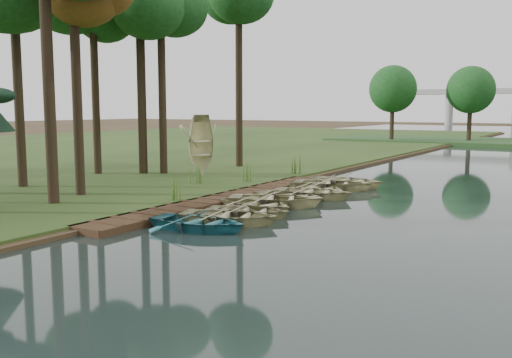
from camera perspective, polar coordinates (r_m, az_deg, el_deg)
The scene contains 20 objects.
ground at distance 24.16m, azimuth 0.04°, elevation -2.71°, with size 300.00×300.00×0.00m, color #3D2F1D.
boardwalk at distance 25.00m, azimuth -3.08°, elevation -2.04°, with size 1.60×16.00×0.30m, color #352314.
rowboat_0 at distance 19.19m, azimuth -5.78°, elevation -4.08°, with size 2.45×3.44×0.71m, color #2A6B76.
rowboat_1 at distance 20.11m, azimuth -2.74°, elevation -3.50°, with size 2.53×3.54×0.73m, color #BCB988.
rowboat_2 at distance 21.25m, azimuth -0.79°, elevation -3.03°, with size 2.27×3.17×0.66m, color #BCB988.
rowboat_3 at distance 22.66m, azimuth 0.04°, elevation -2.32°, with size 2.45×3.43×0.71m, color #BCB988.
rowboat_4 at distance 23.58m, azimuth 1.99°, elevation -1.83°, with size 2.80×3.92×0.81m, color #BCB988.
rowboat_5 at distance 24.85m, azimuth 3.36°, elevation -1.52°, with size 2.39×3.35×0.69m, color #BCB988.
rowboat_6 at distance 25.84m, azimuth 5.68°, elevation -1.15°, with size 2.56×3.59×0.74m, color #BCB988.
rowboat_7 at distance 27.53m, azimuth 6.07°, elevation -0.73°, with size 2.30×3.21×0.67m, color #BCB988.
rowboat_8 at distance 28.58m, azimuth 7.68°, elevation -0.31°, with size 2.83×3.97×0.82m, color #BCB988.
rowboat_9 at distance 29.77m, azimuth 9.04°, elevation -0.06°, with size 2.78×3.89×0.81m, color #BCB988.
stored_rowboat at distance 32.31m, azimuth -5.53°, elevation 0.92°, with size 2.47×3.46×0.72m, color #BCB988.
tree_3 at distance 35.03m, azimuth -16.04°, elevation 16.40°, with size 4.97×4.97×11.84m.
tree_4 at distance 34.49m, azimuth -9.54°, elevation 17.17°, with size 4.28×4.28×11.87m.
tree_6 at distance 38.23m, azimuth -1.74°, elevation 17.23°, with size 4.01×4.01×12.46m.
reeds_0 at distance 23.89m, azimuth -7.87°, elevation -0.98°, with size 0.60×0.60×0.97m, color #3F661E.
reeds_1 at distance 29.25m, azimuth -6.11°, elevation 0.56°, with size 0.60×0.60×1.01m, color #3F661E.
reeds_2 at distance 30.03m, azimuth -0.80°, elevation 0.74°, with size 0.60×0.60×0.98m, color #3F661E.
reeds_3 at distance 33.42m, azimuth 3.96°, elevation 1.42°, with size 0.60×0.60×1.04m, color #3F661E.
Camera 1 is at (12.48, -20.27, 4.11)m, focal length 40.00 mm.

